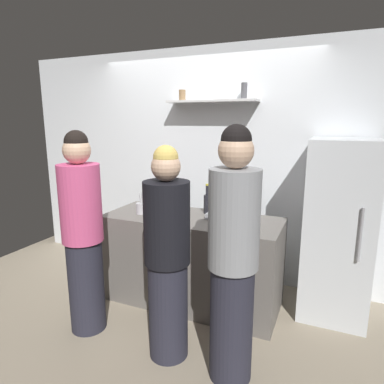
% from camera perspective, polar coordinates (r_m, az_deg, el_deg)
% --- Properties ---
extents(ground_plane, '(5.28, 5.28, 0.00)m').
position_cam_1_polar(ground_plane, '(3.29, -6.51, -21.31)').
color(ground_plane, gray).
extents(back_wall_assembly, '(4.80, 0.32, 2.60)m').
position_cam_1_polar(back_wall_assembly, '(3.90, 2.19, 4.72)').
color(back_wall_assembly, white).
rests_on(back_wall_assembly, ground).
extents(refrigerator, '(0.58, 0.68, 1.65)m').
position_cam_1_polar(refrigerator, '(3.36, 23.66, -5.90)').
color(refrigerator, silver).
rests_on(refrigerator, ground).
extents(counter, '(1.72, 0.69, 0.89)m').
position_cam_1_polar(counter, '(3.41, 0.00, -11.47)').
color(counter, '#66605B').
rests_on(counter, ground).
extents(baking_pan, '(0.34, 0.24, 0.05)m').
position_cam_1_polar(baking_pan, '(3.23, 5.76, -4.02)').
color(baking_pan, gray).
rests_on(baking_pan, counter).
extents(utensil_holder, '(0.09, 0.09, 0.22)m').
position_cam_1_polar(utensil_holder, '(3.40, -8.75, -2.74)').
color(utensil_holder, '#B2B2B7').
rests_on(utensil_holder, counter).
extents(wine_bottle_amber_glass, '(0.07, 0.07, 0.31)m').
position_cam_1_polar(wine_bottle_amber_glass, '(3.34, -6.05, -1.94)').
color(wine_bottle_amber_glass, '#472814').
rests_on(wine_bottle_amber_glass, counter).
extents(wine_bottle_dark_glass, '(0.07, 0.07, 0.30)m').
position_cam_1_polar(wine_bottle_dark_glass, '(3.36, 2.57, -1.87)').
color(wine_bottle_dark_glass, black).
rests_on(wine_bottle_dark_glass, counter).
extents(wine_bottle_green_glass, '(0.07, 0.07, 0.33)m').
position_cam_1_polar(wine_bottle_green_glass, '(3.66, -4.78, -0.41)').
color(wine_bottle_green_glass, '#19471E').
rests_on(wine_bottle_green_glass, counter).
extents(water_bottle_plastic, '(0.09, 0.09, 0.22)m').
position_cam_1_polar(water_bottle_plastic, '(3.00, 10.03, -4.04)').
color(water_bottle_plastic, silver).
rests_on(water_bottle_plastic, counter).
extents(person_pink_top, '(0.34, 0.34, 1.73)m').
position_cam_1_polar(person_pink_top, '(2.97, -18.14, -7.02)').
color(person_pink_top, '#262633').
rests_on(person_pink_top, ground).
extents(person_blonde, '(0.34, 0.34, 1.64)m').
position_cam_1_polar(person_blonde, '(2.53, -4.22, -11.11)').
color(person_blonde, '#262633').
rests_on(person_blonde, ground).
extents(person_grey_hoodie, '(0.34, 0.34, 1.79)m').
position_cam_1_polar(person_grey_hoodie, '(2.30, 7.01, -11.36)').
color(person_grey_hoodie, '#262633').
rests_on(person_grey_hoodie, ground).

